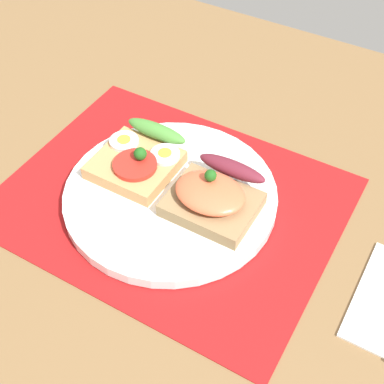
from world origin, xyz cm
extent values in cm
cube|color=brown|center=(0.00, 0.00, -1.60)|extent=(120.00, 90.00, 3.20)
cube|color=#A01516|center=(0.00, 0.00, 0.15)|extent=(39.72, 31.21, 0.30)
cylinder|color=white|center=(0.00, 0.00, 1.02)|extent=(25.70, 25.70, 1.43)
cube|color=tan|center=(-5.66, 1.00, 2.59)|extent=(9.59, 9.16, 1.72)
cylinder|color=red|center=(-4.93, -0.49, 3.75)|extent=(5.36, 5.36, 0.60)
ellipsoid|color=#498A36|center=(-5.66, 5.98, 4.35)|extent=(8.44, 2.20, 1.80)
sphere|color=#1E5919|center=(-4.75, 1.00, 4.85)|extent=(1.60, 1.60, 1.60)
cylinder|color=white|center=(-8.54, 2.89, 3.70)|extent=(3.68, 3.68, 0.50)
cylinder|color=yellow|center=(-8.54, 2.89, 4.03)|extent=(1.66, 1.66, 0.16)
cylinder|color=white|center=(-2.79, 3.39, 3.70)|extent=(3.68, 3.68, 0.50)
cylinder|color=yellow|center=(-2.79, 3.39, 4.03)|extent=(1.66, 1.66, 0.16)
cube|color=#8F734C|center=(5.66, 0.33, 2.58)|extent=(10.13, 8.13, 1.70)
ellipsoid|color=#F4633E|center=(5.36, 0.46, 4.40)|extent=(8.30, 6.51, 1.95)
ellipsoid|color=maroon|center=(5.66, 4.79, 4.33)|extent=(8.61, 2.20, 1.80)
sphere|color=#1E5919|center=(4.86, 0.93, 6.08)|extent=(1.40, 1.40, 1.40)
camera|label=1|loc=(24.39, -36.93, 48.99)|focal=50.60mm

